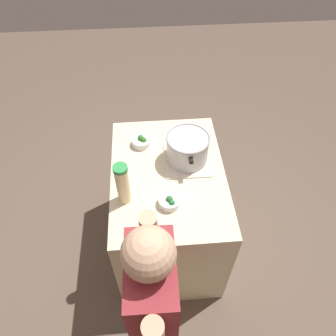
{
  "coord_description": "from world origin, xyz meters",
  "views": [
    {
      "loc": [
        1.37,
        -0.11,
        2.53
      ],
      "look_at": [
        0.0,
        0.0,
        0.95
      ],
      "focal_mm": 34.3,
      "sensor_mm": 36.0,
      "label": 1
    }
  ],
  "objects_px": {
    "cooking_pot": "(188,148)",
    "broccoli_bowl_front": "(169,201)",
    "lemonade_pitcher": "(123,184)",
    "person_cook": "(154,310)",
    "broccoli_bowl_center": "(141,141)"
  },
  "relations": [
    {
      "from": "cooking_pot",
      "to": "lemonade_pitcher",
      "type": "bearing_deg",
      "value": -54.1
    },
    {
      "from": "broccoli_bowl_front",
      "to": "person_cook",
      "type": "distance_m",
      "value": 0.62
    },
    {
      "from": "broccoli_bowl_front",
      "to": "broccoli_bowl_center",
      "type": "bearing_deg",
      "value": -163.66
    },
    {
      "from": "lemonade_pitcher",
      "to": "person_cook",
      "type": "bearing_deg",
      "value": 12.18
    },
    {
      "from": "cooking_pot",
      "to": "broccoli_bowl_front",
      "type": "xyz_separation_m",
      "value": [
        0.37,
        -0.15,
        -0.08
      ]
    },
    {
      "from": "cooking_pot",
      "to": "broccoli_bowl_center",
      "type": "height_order",
      "value": "cooking_pot"
    },
    {
      "from": "broccoli_bowl_center",
      "to": "person_cook",
      "type": "height_order",
      "value": "person_cook"
    },
    {
      "from": "broccoli_bowl_front",
      "to": "person_cook",
      "type": "xyz_separation_m",
      "value": [
        0.61,
        -0.13,
        -0.05
      ]
    },
    {
      "from": "cooking_pot",
      "to": "broccoli_bowl_center",
      "type": "bearing_deg",
      "value": -118.48
    },
    {
      "from": "person_cook",
      "to": "cooking_pot",
      "type": "bearing_deg",
      "value": 164.09
    },
    {
      "from": "broccoli_bowl_front",
      "to": "broccoli_bowl_center",
      "type": "xyz_separation_m",
      "value": [
        -0.53,
        -0.16,
        0.0
      ]
    },
    {
      "from": "lemonade_pitcher",
      "to": "broccoli_bowl_front",
      "type": "distance_m",
      "value": 0.3
    },
    {
      "from": "cooking_pot",
      "to": "lemonade_pitcher",
      "type": "height_order",
      "value": "lemonade_pitcher"
    },
    {
      "from": "broccoli_bowl_center",
      "to": "broccoli_bowl_front",
      "type": "bearing_deg",
      "value": 16.34
    },
    {
      "from": "lemonade_pitcher",
      "to": "cooking_pot",
      "type": "bearing_deg",
      "value": 125.9
    }
  ]
}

